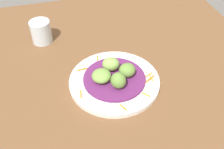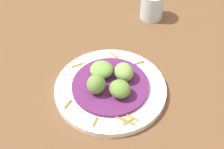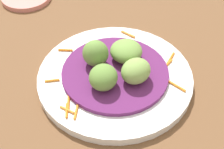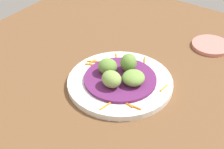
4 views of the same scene
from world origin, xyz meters
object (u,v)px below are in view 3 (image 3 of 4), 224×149
Objects in this scene: guac_scoop_left at (103,77)px; guac_scoop_center at (136,71)px; main_plate at (115,78)px; guac_scoop_right at (126,51)px; guac_scoop_back at (96,53)px.

guac_scoop_left is 5.39cm from guac_scoop_center.
guac_scoop_center is at bearing 90.68° from main_plate.
guac_scoop_back is at bearing -44.32° from guac_scoop_right.
guac_scoop_left is (3.81, 0.05, 3.46)cm from main_plate.
main_plate is at bearing -179.32° from guac_scoop_left.
guac_scoop_center is 5.40cm from guac_scoop_right.
guac_scoop_right is (-3.81, -0.05, 3.14)cm from main_plate.
guac_scoop_center is 0.92× the size of guac_scoop_right.
guac_scoop_back reaches higher than guac_scoop_left.
guac_scoop_right is (-7.62, -0.09, -0.32)cm from guac_scoop_left.
main_plate is 4.75× the size of guac_scoop_right.
guac_scoop_back reaches higher than guac_scoop_right.
guac_scoop_right is (-3.76, -3.85, -0.35)cm from guac_scoop_center.
guac_scoop_back is (0.09, -7.62, 0.39)cm from guac_scoop_center.
main_plate is at bearing 0.68° from guac_scoop_right.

